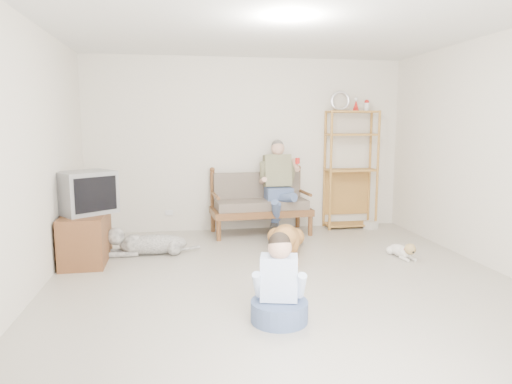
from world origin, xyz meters
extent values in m
plane|color=beige|center=(0.00, 0.00, 0.00)|extent=(5.50, 5.50, 0.00)
plane|color=silver|center=(0.00, 0.00, 2.70)|extent=(5.50, 5.50, 0.00)
plane|color=beige|center=(0.00, 2.75, 1.35)|extent=(5.00, 0.00, 5.00)
plane|color=beige|center=(0.00, -2.75, 1.35)|extent=(5.00, 0.00, 5.00)
plane|color=beige|center=(-2.50, 0.00, 1.35)|extent=(0.00, 5.50, 5.50)
plane|color=beige|center=(2.50, 0.00, 1.35)|extent=(0.00, 5.50, 5.50)
cube|color=brown|center=(0.15, 2.36, 0.35)|extent=(1.54, 0.80, 0.10)
cube|color=#6D5F53|center=(0.15, 2.36, 0.47)|extent=(1.42, 0.69, 0.13)
cube|color=#6D5F53|center=(0.15, 2.60, 0.70)|extent=(1.38, 0.21, 0.45)
cylinder|color=brown|center=(0.15, 2.66, 0.90)|extent=(1.40, 0.14, 0.05)
cylinder|color=brown|center=(-0.55, 2.06, 0.15)|extent=(0.07, 0.07, 0.30)
cylinder|color=brown|center=(-0.55, 2.66, 0.47)|extent=(0.07, 0.07, 0.95)
cylinder|color=brown|center=(0.85, 2.06, 0.15)|extent=(0.07, 0.07, 0.30)
cylinder|color=brown|center=(0.85, 2.66, 0.47)|extent=(0.07, 0.07, 0.95)
cube|color=#536499|center=(0.42, 2.37, 0.62)|extent=(0.39, 0.37, 0.20)
cube|color=#7E7B58|center=(0.42, 2.46, 0.96)|extent=(0.41, 0.28, 0.52)
sphere|color=tan|center=(0.42, 2.44, 1.31)|extent=(0.21, 0.21, 0.21)
sphere|color=#5A5450|center=(0.42, 2.45, 1.35)|extent=(0.19, 0.19, 0.19)
cylinder|color=red|center=(0.69, 2.25, 1.13)|extent=(0.07, 0.07, 0.09)
cube|color=#BD823B|center=(1.66, 2.55, 1.87)|extent=(0.80, 0.33, 0.03)
torus|color=silver|center=(1.45, 2.55, 2.04)|extent=(0.32, 0.05, 0.32)
cone|color=red|center=(1.71, 2.55, 1.97)|extent=(0.10, 0.10, 0.17)
cylinder|color=#BD823B|center=(1.27, 2.40, 0.94)|extent=(0.04, 0.04, 1.89)
cylinder|color=#BD823B|center=(1.27, 2.70, 0.94)|extent=(0.04, 0.04, 1.89)
cylinder|color=#BD823B|center=(2.05, 2.40, 0.94)|extent=(0.04, 0.04, 1.89)
cylinder|color=#BD823B|center=(2.05, 2.70, 0.94)|extent=(0.04, 0.04, 1.89)
cube|color=white|center=(1.97, 2.39, 0.06)|extent=(0.24, 0.21, 0.12)
cube|color=brown|center=(-2.22, 1.27, 0.30)|extent=(0.52, 0.91, 0.60)
cube|color=brown|center=(-2.46, 1.05, 0.30)|extent=(0.03, 0.40, 0.50)
cube|color=brown|center=(-2.46, 1.49, 0.30)|extent=(0.03, 0.40, 0.50)
cube|color=slate|center=(-2.20, 1.31, 0.86)|extent=(0.79, 0.77, 0.51)
cube|color=black|center=(-2.05, 1.12, 0.86)|extent=(0.43, 0.34, 0.41)
cube|color=silver|center=(-1.25, 2.73, 0.30)|extent=(0.12, 0.02, 0.08)
ellipsoid|color=#B87440|center=(0.29, 1.30, 0.17)|extent=(0.62, 1.13, 0.34)
sphere|color=#B87440|center=(0.22, 0.98, 0.19)|extent=(0.34, 0.34, 0.34)
sphere|color=#B87440|center=(0.15, 0.72, 0.34)|extent=(0.27, 0.27, 0.27)
ellipsoid|color=#B87440|center=(0.13, 0.61, 0.31)|extent=(0.16, 0.21, 0.10)
cylinder|color=#B87440|center=(0.42, 1.82, 0.07)|extent=(0.10, 0.43, 0.05)
ellipsoid|color=#B87440|center=(0.07, 0.77, 0.34)|extent=(0.08, 0.10, 0.13)
ellipsoid|color=#B87440|center=(0.25, 0.73, 0.34)|extent=(0.08, 0.10, 0.13)
ellipsoid|color=silver|center=(-1.42, 1.47, 0.13)|extent=(0.86, 0.31, 0.26)
sphere|color=silver|center=(-1.68, 1.47, 0.15)|extent=(0.26, 0.26, 0.26)
sphere|color=silver|center=(-1.90, 1.46, 0.26)|extent=(0.22, 0.22, 0.22)
ellipsoid|color=silver|center=(-2.00, 1.46, 0.24)|extent=(0.16, 0.10, 0.09)
cylinder|color=silver|center=(-0.99, 1.48, 0.05)|extent=(0.34, 0.16, 0.04)
ellipsoid|color=silver|center=(-1.88, 1.54, 0.26)|extent=(0.07, 0.05, 0.11)
ellipsoid|color=silver|center=(-1.87, 1.38, 0.26)|extent=(0.07, 0.05, 0.11)
ellipsoid|color=white|center=(1.68, 0.85, 0.08)|extent=(0.21, 0.40, 0.15)
sphere|color=white|center=(1.70, 0.73, 0.09)|extent=(0.15, 0.15, 0.15)
sphere|color=#A58852|center=(1.71, 0.63, 0.15)|extent=(0.14, 0.14, 0.14)
ellipsoid|color=#A58852|center=(1.72, 0.57, 0.14)|extent=(0.07, 0.10, 0.05)
cylinder|color=white|center=(1.66, 1.04, 0.03)|extent=(0.09, 0.15, 0.02)
cone|color=#A58852|center=(1.66, 0.64, 0.19)|extent=(0.04, 0.04, 0.05)
cone|color=#A58852|center=(1.76, 0.65, 0.19)|extent=(0.04, 0.04, 0.05)
torus|color=red|center=(1.71, 0.65, 0.14)|extent=(0.13, 0.13, 0.02)
cylinder|color=#536499|center=(-0.25, -0.80, 0.09)|extent=(0.49, 0.49, 0.18)
cube|color=white|center=(-0.25, -0.78, 0.38)|extent=(0.35, 0.27, 0.38)
sphere|color=tan|center=(-0.25, -0.80, 0.65)|extent=(0.20, 0.20, 0.20)
sphere|color=black|center=(-0.25, -0.79, 0.68)|extent=(0.19, 0.19, 0.19)
camera|label=1|loc=(-1.06, -4.42, 1.67)|focal=32.00mm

